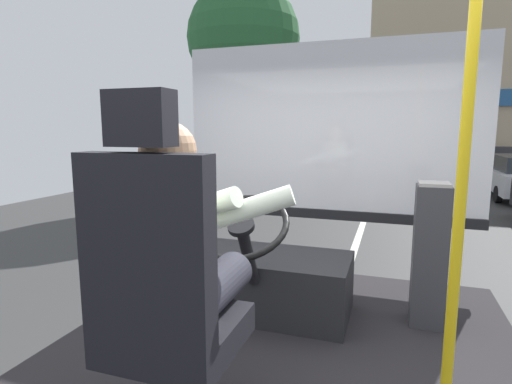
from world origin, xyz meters
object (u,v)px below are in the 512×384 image
(bus_driver, at_px, (180,249))
(handrail_pole, at_px, (460,200))
(fare_box, at_px, (429,255))
(parked_car_charcoal, at_px, (474,153))
(steering_console, at_px, (266,281))
(driver_seat, at_px, (165,306))
(parked_car_red, at_px, (490,162))

(bus_driver, xyz_separation_m, handrail_pole, (1.03, 0.35, 0.19))
(fare_box, relative_size, parked_car_charcoal, 0.23)
(fare_box, bearing_deg, parked_car_charcoal, 79.96)
(steering_console, bearing_deg, parked_car_charcoal, 77.30)
(bus_driver, xyz_separation_m, fare_box, (1.02, 1.32, -0.32))
(parked_car_charcoal, bearing_deg, driver_seat, -101.98)
(handrail_pole, relative_size, parked_car_red, 0.50)
(bus_driver, height_order, handrail_pole, handrail_pole)
(driver_seat, xyz_separation_m, steering_console, (-0.00, 1.27, -0.37))
(driver_seat, distance_m, handrail_pole, 1.19)
(bus_driver, relative_size, fare_box, 0.89)
(steering_console, relative_size, parked_car_red, 0.29)
(handrail_pole, xyz_separation_m, fare_box, (-0.01, 0.97, -0.51))
(bus_driver, bearing_deg, parked_car_charcoal, 77.95)
(bus_driver, height_order, parked_car_charcoal, bus_driver)
(driver_seat, bearing_deg, steering_console, 90.00)
(bus_driver, distance_m, parked_car_red, 17.24)
(parked_car_red, height_order, parked_car_charcoal, parked_car_charcoal)
(handrail_pole, xyz_separation_m, parked_car_charcoal, (3.57, 21.16, -0.93))
(bus_driver, relative_size, parked_car_red, 0.21)
(fare_box, bearing_deg, steering_console, -170.14)
(fare_box, height_order, parked_car_red, fare_box)
(handrail_pole, xyz_separation_m, parked_car_red, (3.35, 16.30, -1.01))
(bus_driver, xyz_separation_m, parked_car_red, (4.37, 16.65, -0.82))
(parked_car_charcoal, bearing_deg, bus_driver, -102.05)
(bus_driver, distance_m, parked_car_charcoal, 22.01)
(parked_car_red, distance_m, parked_car_charcoal, 4.86)
(driver_seat, height_order, handrail_pole, handrail_pole)
(steering_console, bearing_deg, fare_box, 9.86)
(handrail_pole, bearing_deg, parked_car_charcoal, 80.43)
(steering_console, xyz_separation_m, fare_box, (1.02, 0.18, 0.23))
(steering_console, xyz_separation_m, parked_car_charcoal, (4.59, 20.37, -0.19))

